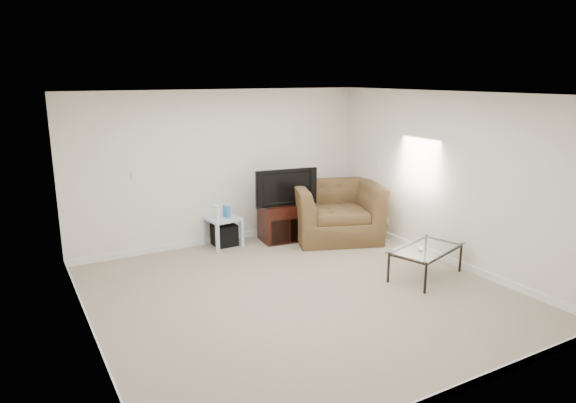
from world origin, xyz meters
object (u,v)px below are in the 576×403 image
tv_stand (283,222)px  recliner (336,202)px  side_table (223,231)px  coffee_table (425,262)px  subwoofer (224,235)px  television (284,186)px

tv_stand → recliner: 0.95m
side_table → coffee_table: (1.90, -2.63, -0.02)m
subwoofer → recliner: size_ratio=0.25×
television → recliner: size_ratio=0.68×
television → subwoofer: television is taller
television → side_table: television is taller
tv_stand → television: television is taller
subwoofer → recliner: bearing=-17.8°
side_table → recliner: 1.95m
coffee_table → tv_stand: bearing=110.5°
tv_stand → recliner: recliner is taller
side_table → recliner: (1.83, -0.56, 0.40)m
television → side_table: bearing=173.7°
television → recliner: recliner is taller
television → coffee_table: 2.64m
side_table → coffee_table: bearing=-54.1°
recliner → coffee_table: 2.11m
side_table → subwoofer: bearing=40.0°
subwoofer → coffee_table: 3.25m
side_table → subwoofer: side_table is taller
side_table → coffee_table: side_table is taller
tv_stand → coffee_table: tv_stand is taller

